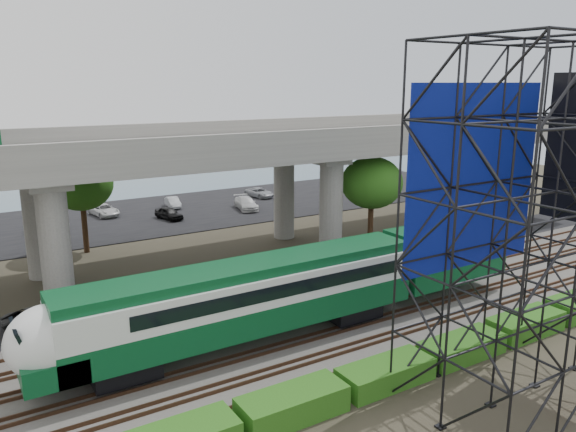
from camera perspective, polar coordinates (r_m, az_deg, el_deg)
ground at (r=29.55m, az=2.68°, el=-13.62°), size 140.00×140.00×0.00m
ballast_bed at (r=31.01m, az=0.56°, el=-12.04°), size 90.00×12.00×0.20m
service_road at (r=37.92m, az=-6.35°, el=-7.33°), size 90.00×5.00×0.08m
parking_lot at (r=59.19m, az=-16.15°, el=-0.18°), size 90.00×18.00×0.08m
harbor_water at (r=80.24m, az=-20.44°, el=2.96°), size 140.00×40.00×0.03m
rail_tracks at (r=30.93m, az=0.56°, el=-11.74°), size 90.00×9.52×0.16m
commuter_train at (r=29.67m, az=-0.26°, el=-7.40°), size 29.30×3.06×4.30m
overpass at (r=40.41m, az=-11.71°, el=5.74°), size 80.00×12.00×12.40m
scaffold_tower at (r=25.03m, az=23.36°, el=-1.47°), size 9.36×6.36×15.00m
hedge_strip at (r=26.86m, az=9.90°, el=-15.42°), size 34.60×1.80×1.20m
trees at (r=40.00m, az=-16.12°, el=1.56°), size 40.94×16.94×7.69m
suv at (r=34.53m, az=-23.43°, el=-9.39°), size 4.44×2.08×1.23m
parked_cars at (r=58.30m, az=-15.75°, el=0.30°), size 37.37×9.66×1.31m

